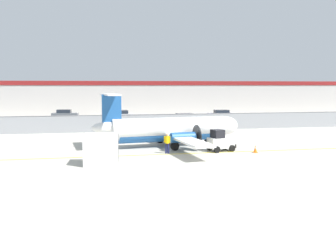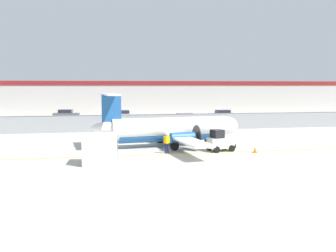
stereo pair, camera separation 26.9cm
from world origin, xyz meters
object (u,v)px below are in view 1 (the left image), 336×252
Objects in this scene: baggage_tug at (220,141)px; parked_car_3 at (221,115)px; traffic_cone_near_left at (224,141)px; parked_car_2 at (184,119)px; parked_car_0 at (65,114)px; traffic_cone_far_right at (255,149)px; ground_crew_worker at (167,142)px; parked_car_1 at (120,115)px; cargo_container at (101,149)px; traffic_cone_far_left at (168,142)px; traffic_cone_near_right at (184,140)px; commuter_airplane at (173,129)px.

baggage_tug reaches higher than parked_car_3.
parked_car_2 reaches higher than traffic_cone_near_left.
parked_car_0 is at bearing -13.74° from parked_car_3.
baggage_tug reaches higher than traffic_cone_far_right.
ground_crew_worker and parked_car_1 have the same top height.
cargo_container reaches higher than parked_car_2.
cargo_container is (-10.13, -3.54, 0.24)m from baggage_tug.
traffic_cone_far_left is at bearing 66.37° from parked_car_2.
traffic_cone_far_left is (0.93, 4.31, -0.64)m from ground_crew_worker.
baggage_tug is at bearing -47.35° from traffic_cone_far_left.
traffic_cone_far_right is 0.15× the size of parked_car_3.
parked_car_0 is (-11.71, 29.23, 0.58)m from traffic_cone_far_left.
traffic_cone_near_right is at bearing 51.13° from cargo_container.
cargo_container is at bearing -76.09° from parked_car_0.
baggage_tug is 30.58m from parked_car_1.
baggage_tug is at bearing 114.25° from ground_crew_worker.
parked_car_1 is (-6.64, 29.85, 0.04)m from baggage_tug.
parked_car_3 is (9.53, 27.65, 0.04)m from baggage_tug.
commuter_airplane is at bearing 67.85° from parked_car_2.
ground_crew_worker is at bearing 90.51° from parked_car_1.
commuter_airplane is at bearing 122.80° from baggage_tug.
parked_car_0 is at bearing 117.68° from traffic_cone_far_right.
ground_crew_worker is 35.22m from parked_car_0.
cargo_container reaches higher than traffic_cone_far_left.
traffic_cone_near_left is 0.15× the size of parked_car_1.
traffic_cone_near_left is 1.00× the size of traffic_cone_far_left.
traffic_cone_near_right is 0.15× the size of parked_car_3.
parked_car_1 is (3.49, 33.38, -0.21)m from cargo_container.
ground_crew_worker is 31.29m from parked_car_3.
traffic_cone_near_right and traffic_cone_far_right have the same top height.
cargo_container is at bearing -36.97° from ground_crew_worker.
baggage_tug is at bearing -59.42° from parked_car_0.
parked_car_0 is 9.50m from parked_car_1.
traffic_cone_far_left is 0.15× the size of parked_car_1.
traffic_cone_far_left is at bearing 119.07° from baggage_tug.
traffic_cone_far_right is at bearing -75.90° from traffic_cone_near_left.
parked_car_2 reaches higher than traffic_cone_far_left.
parked_car_0 is at bearing -40.30° from parked_car_2.
traffic_cone_near_right is 0.15× the size of parked_car_0.
ground_crew_worker is 6.37m from cargo_container.
cargo_container is 3.98× the size of traffic_cone_far_right.
traffic_cone_near_right is at bearing -58.96° from parked_car_0.
traffic_cone_far_left is 27.06m from parked_car_3.
parked_car_2 is at bearing 68.79° from cargo_container.
parked_car_1 is at bearing 88.52° from cargo_container.
ground_crew_worker is 22.52m from parked_car_2.
parked_car_1 reaches higher than traffic_cone_near_left.
commuter_airplane reaches higher than cargo_container.
parked_car_0 is at bearing -24.62° from parked_car_1.
parked_car_1 is at bearing -8.71° from parked_car_3.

